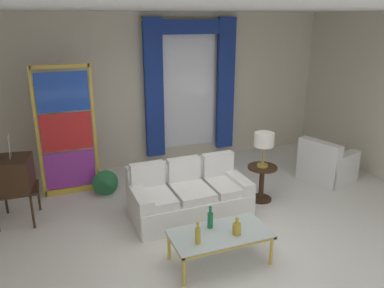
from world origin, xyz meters
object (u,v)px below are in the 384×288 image
(bottle_crystal_tall, at_px, (198,235))
(bottle_amber_squat, at_px, (237,228))
(vintage_tv, at_px, (14,176))
(stained_glass_divider, at_px, (67,134))
(bottle_blue_decanter, at_px, (210,219))
(coffee_table, at_px, (220,235))
(peacock_figurine, at_px, (106,184))
(armchair_white, at_px, (326,165))
(couch_white_long, at_px, (188,196))
(round_side_table, at_px, (262,180))
(table_lamp_brass, at_px, (264,141))

(bottle_crystal_tall, distance_m, bottle_amber_squat, 0.51)
(vintage_tv, xyz_separation_m, stained_glass_divider, (0.82, 0.71, 0.33))
(bottle_blue_decanter, height_order, bottle_crystal_tall, bottle_blue_decanter)
(coffee_table, relative_size, peacock_figurine, 2.03)
(coffee_table, distance_m, bottle_crystal_tall, 0.39)
(vintage_tv, bearing_deg, bottle_amber_squat, -39.71)
(bottle_blue_decanter, height_order, armchair_white, armchair_white)
(couch_white_long, xyz_separation_m, bottle_crystal_tall, (-0.40, -1.41, 0.22))
(couch_white_long, distance_m, bottle_amber_squat, 1.41)
(couch_white_long, bearing_deg, bottle_crystal_tall, -105.98)
(bottle_blue_decanter, relative_size, stained_glass_divider, 0.14)
(bottle_crystal_tall, height_order, peacock_figurine, bottle_crystal_tall)
(bottle_amber_squat, relative_size, round_side_table, 0.39)
(round_side_table, bearing_deg, stained_glass_divider, 154.11)
(couch_white_long, height_order, coffee_table, couch_white_long)
(vintage_tv, bearing_deg, table_lamp_brass, -10.62)
(coffee_table, relative_size, stained_glass_divider, 0.55)
(peacock_figurine, bearing_deg, bottle_blue_decanter, -66.75)
(bottle_amber_squat, xyz_separation_m, round_side_table, (1.19, 1.41, -0.14))
(coffee_table, distance_m, round_side_table, 1.89)
(couch_white_long, distance_m, stained_glass_divider, 2.27)
(table_lamp_brass, bearing_deg, bottle_amber_squat, -130.29)
(couch_white_long, bearing_deg, vintage_tv, 163.73)
(coffee_table, xyz_separation_m, stained_glass_divider, (-1.54, 2.72, 0.68))
(bottle_amber_squat, relative_size, stained_glass_divider, 0.11)
(table_lamp_brass, bearing_deg, armchair_white, 10.71)
(vintage_tv, bearing_deg, bottle_crystal_tall, -46.38)
(armchair_white, height_order, peacock_figurine, armchair_white)
(peacock_figurine, height_order, table_lamp_brass, table_lamp_brass)
(vintage_tv, distance_m, table_lamp_brass, 3.80)
(peacock_figurine, relative_size, round_side_table, 1.01)
(bottle_blue_decanter, bearing_deg, table_lamp_brass, 38.84)
(stained_glass_divider, bearing_deg, table_lamp_brass, -25.89)
(bottle_blue_decanter, distance_m, vintage_tv, 2.95)
(bottle_crystal_tall, distance_m, table_lamp_brass, 2.28)
(bottle_crystal_tall, relative_size, vintage_tv, 0.21)
(couch_white_long, relative_size, armchair_white, 1.73)
(bottle_crystal_tall, xyz_separation_m, table_lamp_brass, (1.70, 1.42, 0.50))
(couch_white_long, height_order, stained_glass_divider, stained_glass_divider)
(table_lamp_brass, bearing_deg, couch_white_long, -179.59)
(bottle_blue_decanter, height_order, stained_glass_divider, stained_glass_divider)
(stained_glass_divider, relative_size, peacock_figurine, 3.67)
(couch_white_long, xyz_separation_m, bottle_blue_decanter, (-0.13, -1.14, 0.22))
(bottle_blue_decanter, distance_m, bottle_crystal_tall, 0.39)
(armchair_white, bearing_deg, table_lamp_brass, -169.29)
(round_side_table, bearing_deg, coffee_table, -136.23)
(bottle_amber_squat, height_order, peacock_figurine, bottle_amber_squat)
(coffee_table, bearing_deg, stained_glass_divider, 119.51)
(couch_white_long, xyz_separation_m, vintage_tv, (-2.42, 0.71, 0.42))
(bottle_blue_decanter, bearing_deg, couch_white_long, 83.54)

